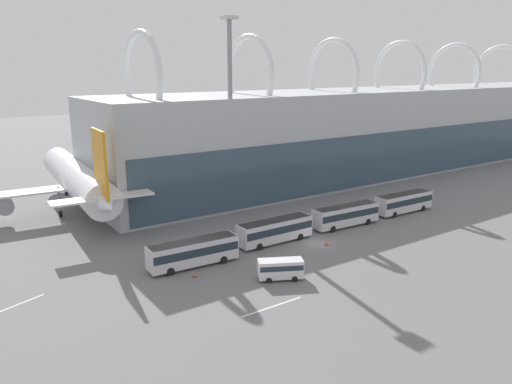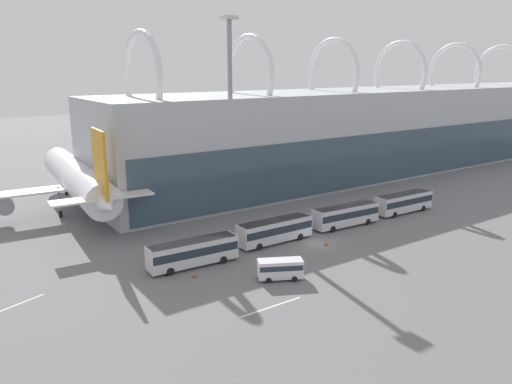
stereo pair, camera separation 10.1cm
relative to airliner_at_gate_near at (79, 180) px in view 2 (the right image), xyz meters
The scene contains 15 objects.
ground_plane 41.90m from the airliner_at_gate_near, 56.29° to the right, with size 440.00×440.00×0.00m, color slate.
terminal_building 76.00m from the airliner_at_gate_near, ahead, with size 148.42×23.50×30.46m.
airliner_at_gate_near is the anchor object (origin of this frame).
airliner_at_gate_far 47.26m from the airliner_at_gate_near, ahead, with size 30.03×33.84×13.62m.
shuttle_bus_0 32.58m from the airliner_at_gate_near, 81.35° to the right, with size 11.71×3.31×3.35m.
shuttle_bus_1 36.18m from the airliner_at_gate_near, 59.15° to the right, with size 11.59×2.81×3.35m.
shuttle_bus_2 44.82m from the airliner_at_gate_near, 44.18° to the right, with size 11.71×3.33×3.35m.
shuttle_bus_3 55.43m from the airliner_at_gate_near, 34.43° to the right, with size 11.64×3.00×3.35m.
service_van_foreground 43.18m from the airliner_at_gate_near, 74.57° to the right, with size 5.56×4.10×2.42m.
floodlight_mast 28.47m from the airliner_at_gate_near, 32.96° to the right, with size 2.24×2.24×32.11m.
lane_stripe_0 57.43m from the airliner_at_gate_near, 31.54° to the right, with size 11.25×0.25×0.01m, color silver.
lane_stripe_1 35.00m from the airliner_at_gate_near, 116.50° to the right, with size 6.15×0.25×0.01m, color silver.
lane_stripe_2 47.28m from the airliner_at_gate_near, 82.02° to the right, with size 7.74×0.25×0.01m, color silver.
traffic_cone_0 35.68m from the airliner_at_gate_near, 84.43° to the right, with size 0.45×0.45×0.61m.
traffic_cone_1 43.40m from the airliner_at_gate_near, 56.42° to the right, with size 0.55×0.55×0.73m.
Camera 2 is at (-44.77, -50.24, 24.40)m, focal length 35.00 mm.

